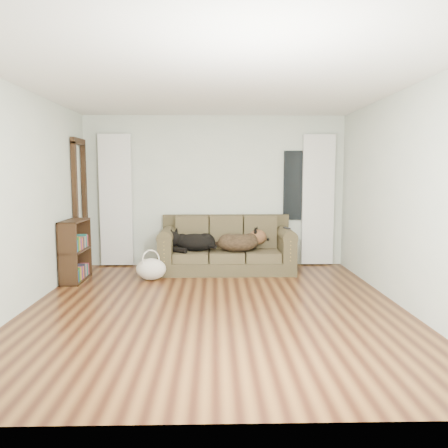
{
  "coord_description": "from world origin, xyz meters",
  "views": [
    {
      "loc": [
        -0.01,
        -5.13,
        1.58
      ],
      "look_at": [
        0.14,
        1.6,
        0.83
      ],
      "focal_mm": 35.0,
      "sensor_mm": 36.0,
      "label": 1
    }
  ],
  "objects_px": {
    "dog_black_lab": "(193,243)",
    "bookshelf": "(75,248)",
    "sofa": "(227,244)",
    "dog_shepherd": "(240,242)",
    "tote_bag": "(151,270)"
  },
  "relations": [
    {
      "from": "dog_black_lab",
      "to": "tote_bag",
      "type": "xyz_separation_m",
      "value": [
        -0.6,
        -0.56,
        -0.32
      ]
    },
    {
      "from": "sofa",
      "to": "tote_bag",
      "type": "distance_m",
      "value": 1.34
    },
    {
      "from": "tote_bag",
      "to": "bookshelf",
      "type": "xyz_separation_m",
      "value": [
        -1.12,
        -0.02,
        0.34
      ]
    },
    {
      "from": "dog_shepherd",
      "to": "bookshelf",
      "type": "xyz_separation_m",
      "value": [
        -2.5,
        -0.53,
        0.01
      ]
    },
    {
      "from": "dog_black_lab",
      "to": "bookshelf",
      "type": "distance_m",
      "value": 1.82
    },
    {
      "from": "dog_shepherd",
      "to": "tote_bag",
      "type": "relative_size",
      "value": 1.56
    },
    {
      "from": "sofa",
      "to": "dog_black_lab",
      "type": "relative_size",
      "value": 3.2
    },
    {
      "from": "sofa",
      "to": "dog_black_lab",
      "type": "xyz_separation_m",
      "value": [
        -0.56,
        -0.04,
        0.03
      ]
    },
    {
      "from": "sofa",
      "to": "tote_bag",
      "type": "bearing_deg",
      "value": -152.77
    },
    {
      "from": "sofa",
      "to": "dog_black_lab",
      "type": "distance_m",
      "value": 0.56
    },
    {
      "from": "dog_black_lab",
      "to": "sofa",
      "type": "bearing_deg",
      "value": 15.12
    },
    {
      "from": "tote_bag",
      "to": "bookshelf",
      "type": "height_order",
      "value": "bookshelf"
    },
    {
      "from": "tote_bag",
      "to": "bookshelf",
      "type": "bearing_deg",
      "value": -179.14
    },
    {
      "from": "sofa",
      "to": "dog_shepherd",
      "type": "bearing_deg",
      "value": -21.61
    },
    {
      "from": "dog_black_lab",
      "to": "bookshelf",
      "type": "relative_size",
      "value": 0.74
    }
  ]
}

